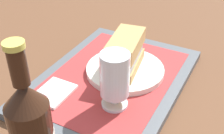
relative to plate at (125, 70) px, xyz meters
The scene contains 7 objects.
ground_plane 0.05m from the plate, 30.89° to the right, with size 3.00×3.00×0.00m, color brown.
tray 0.04m from the plate, 30.89° to the right, with size 0.44×0.32×0.02m, color #4C5156.
placemat 0.04m from the plate, 30.89° to the right, with size 0.38×0.27×0.00m, color #9E2D2D.
plate is the anchor object (origin of this frame).
sandwich 0.05m from the plate, ahead, with size 0.14×0.08×0.08m.
beer_glass 0.14m from the plate, 15.37° to the left, with size 0.06×0.06×0.12m.
napkin_folded 0.18m from the plate, 35.09° to the right, with size 0.09×0.07×0.01m, color white.
Camera 1 is at (0.51, 0.27, 0.44)m, focal length 47.78 mm.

